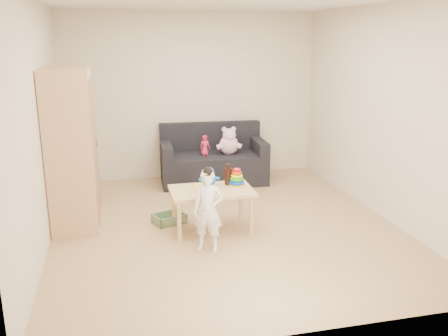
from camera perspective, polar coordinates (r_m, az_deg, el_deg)
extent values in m
plane|color=tan|center=(5.77, 0.09, -6.91)|extent=(4.50, 4.50, 0.00)
plane|color=beige|center=(7.60, -3.88, 8.63)|extent=(4.00, 0.00, 4.00)
plane|color=beige|center=(3.32, 9.12, -0.39)|extent=(4.00, 0.00, 4.00)
plane|color=beige|center=(5.33, -21.41, 4.71)|extent=(0.00, 4.50, 4.50)
plane|color=beige|center=(6.18, 18.55, 6.32)|extent=(0.00, 4.50, 4.50)
cube|color=#E0AF7B|center=(5.87, -17.81, 2.28)|extent=(0.52, 1.04, 1.86)
cube|color=black|center=(7.40, -1.28, 0.00)|extent=(1.64, 0.88, 0.45)
cube|color=tan|center=(5.56, -1.49, -5.03)|extent=(0.96, 0.61, 0.50)
imported|color=white|center=(5.00, -1.93, -5.22)|extent=(0.38, 0.33, 0.86)
imported|color=#D72850|center=(7.22, -2.32, 2.71)|extent=(0.17, 0.14, 0.31)
cylinder|color=#DEED0C|center=(5.62, 1.53, -2.02)|extent=(0.17, 0.17, 0.02)
cylinder|color=silver|center=(5.59, 1.54, -1.03)|extent=(0.02, 0.02, 0.20)
torus|color=#0C35C9|center=(5.61, 1.54, -1.72)|extent=(0.18, 0.18, 0.04)
torus|color=#1EA118|center=(5.59, 1.54, -1.33)|extent=(0.16, 0.16, 0.04)
torus|color=#CBDB0B|center=(5.58, 1.54, -0.95)|extent=(0.14, 0.14, 0.04)
torus|color=#EF420C|center=(5.57, 1.55, -0.58)|extent=(0.12, 0.12, 0.04)
torus|color=red|center=(5.56, 1.55, -0.23)|extent=(0.10, 0.10, 0.03)
cylinder|color=black|center=(5.63, 0.50, -1.01)|extent=(0.09, 0.09, 0.20)
cylinder|color=black|center=(5.60, 0.50, 0.11)|extent=(0.04, 0.04, 0.05)
cylinder|color=black|center=(5.59, 0.51, 0.43)|extent=(0.05, 0.05, 0.02)
cube|color=yellow|center=(5.55, -2.53, -2.26)|extent=(0.21, 0.21, 0.01)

